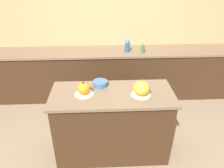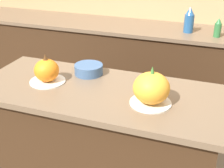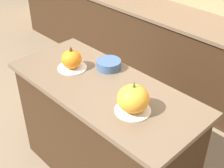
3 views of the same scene
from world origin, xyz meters
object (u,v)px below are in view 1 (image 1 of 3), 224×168
bottle_tall (127,45)px  pumpkin_cake_right (141,88)px  bottle_short (143,48)px  mixing_bowl (100,83)px  pumpkin_cake_left (84,89)px

bottle_tall → pumpkin_cake_right: bearing=-90.1°
bottle_short → mixing_bowl: bottle_short is taller
bottle_tall → mixing_bowl: 1.32m
mixing_bowl → pumpkin_cake_left: bearing=-133.9°
pumpkin_cake_left → bottle_tall: size_ratio=0.92×
pumpkin_cake_right → bottle_short: size_ratio=1.30×
pumpkin_cake_right → mixing_bowl: (-0.47, 0.24, -0.06)m
pumpkin_cake_right → bottle_short: (0.26, 1.42, -0.02)m
pumpkin_cake_left → bottle_tall: 1.58m
bottle_tall → pumpkin_cake_left: bearing=-114.7°
pumpkin_cake_left → bottle_short: pumpkin_cake_left is taller
bottle_tall → mixing_bowl: (-0.47, -1.24, -0.06)m
pumpkin_cake_right → bottle_tall: 1.48m
pumpkin_cake_left → bottle_short: bearing=56.2°
pumpkin_cake_left → mixing_bowl: size_ratio=1.19×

